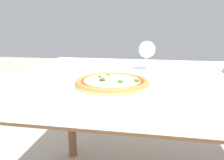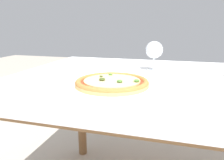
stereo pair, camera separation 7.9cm
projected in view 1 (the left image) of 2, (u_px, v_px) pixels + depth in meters
dining_table at (172, 94)px, 0.97m from camera, size 1.49×1.04×0.71m
pizza_plate at (112, 84)px, 0.80m from camera, size 0.31×0.31×0.04m
fork at (102, 74)px, 1.01m from camera, size 0.03×0.17×0.00m
wine_glass_far_left at (147, 50)px, 1.10m from camera, size 0.09×0.09×0.15m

